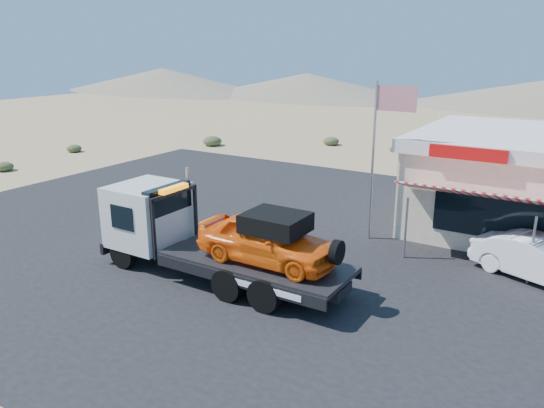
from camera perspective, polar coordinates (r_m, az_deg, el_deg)
The scene contains 7 objects.
ground at distance 19.61m, azimuth -7.64°, elevation -5.08°, with size 120.00×120.00×0.00m, color #978156.
asphalt_lot at distance 20.84m, azimuth 1.88°, elevation -3.57°, with size 32.00×24.00×0.02m, color black.
tow_truck at distance 16.82m, azimuth -6.18°, elevation -3.21°, with size 8.44×2.50×2.82m.
white_sedan at distance 18.88m, azimuth 26.88°, elevation -5.38°, with size 1.46×4.18×1.38m, color white.
flagpole at distance 19.98m, azimuth 11.52°, elevation 6.39°, with size 1.55×0.10×6.00m.
desert_scrub at distance 35.50m, azimuth -16.59°, elevation 4.74°, with size 22.66×32.82×0.76m.
distant_hills at distance 72.58m, azimuth 14.79°, elevation 11.89°, with size 126.00×48.00×4.20m.
Camera 1 is at (11.71, -13.98, 7.20)m, focal length 35.00 mm.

